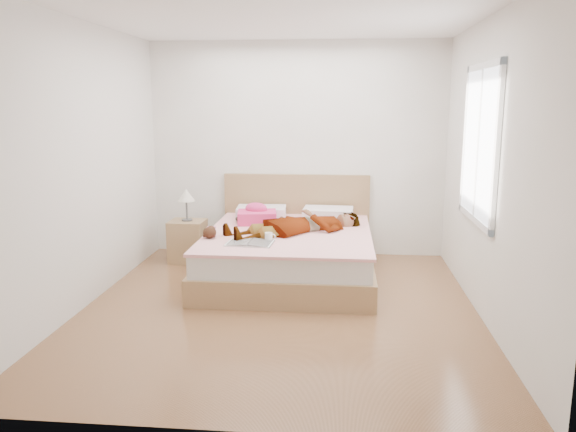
{
  "coord_description": "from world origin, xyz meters",
  "views": [
    {
      "loc": [
        0.55,
        -4.88,
        1.86
      ],
      "look_at": [
        0.0,
        0.85,
        0.7
      ],
      "focal_mm": 35.0,
      "sensor_mm": 36.0,
      "label": 1
    }
  ],
  "objects_px": {
    "woman": "(298,221)",
    "coffee_mug": "(269,237)",
    "towel": "(257,215)",
    "plush_toy": "(210,232)",
    "bed": "(290,251)",
    "magazine": "(250,243)",
    "phone": "(257,207)",
    "nightstand": "(188,238)"
  },
  "relations": [
    {
      "from": "woman",
      "to": "coffee_mug",
      "type": "bearing_deg",
      "value": -61.26
    },
    {
      "from": "towel",
      "to": "coffee_mug",
      "type": "xyz_separation_m",
      "value": [
        0.25,
        -0.84,
        -0.05
      ]
    },
    {
      "from": "coffee_mug",
      "to": "plush_toy",
      "type": "xyz_separation_m",
      "value": [
        -0.62,
        0.08,
        0.02
      ]
    },
    {
      "from": "bed",
      "to": "magazine",
      "type": "height_order",
      "value": "bed"
    },
    {
      "from": "phone",
      "to": "coffee_mug",
      "type": "xyz_separation_m",
      "value": [
        0.25,
        -0.88,
        -0.14
      ]
    },
    {
      "from": "magazine",
      "to": "coffee_mug",
      "type": "height_order",
      "value": "coffee_mug"
    },
    {
      "from": "bed",
      "to": "coffee_mug",
      "type": "height_order",
      "value": "bed"
    },
    {
      "from": "bed",
      "to": "magazine",
      "type": "xyz_separation_m",
      "value": [
        -0.33,
        -0.66,
        0.24
      ]
    },
    {
      "from": "bed",
      "to": "magazine",
      "type": "bearing_deg",
      "value": -116.82
    },
    {
      "from": "towel",
      "to": "nightstand",
      "type": "xyz_separation_m",
      "value": [
        -0.85,
        0.11,
        -0.31
      ]
    },
    {
      "from": "phone",
      "to": "magazine",
      "type": "bearing_deg",
      "value": -119.05
    },
    {
      "from": "woman",
      "to": "phone",
      "type": "bearing_deg",
      "value": -161.79
    },
    {
      "from": "coffee_mug",
      "to": "woman",
      "type": "bearing_deg",
      "value": 61.87
    },
    {
      "from": "bed",
      "to": "towel",
      "type": "xyz_separation_m",
      "value": [
        -0.41,
        0.32,
        0.33
      ]
    },
    {
      "from": "phone",
      "to": "magazine",
      "type": "xyz_separation_m",
      "value": [
        0.07,
        -1.0,
        -0.18
      ]
    },
    {
      "from": "towel",
      "to": "woman",
      "type": "bearing_deg",
      "value": -36.1
    },
    {
      "from": "woman",
      "to": "magazine",
      "type": "relative_size",
      "value": 3.39
    },
    {
      "from": "phone",
      "to": "towel",
      "type": "relative_size",
      "value": 0.2
    },
    {
      "from": "woman",
      "to": "nightstand",
      "type": "relative_size",
      "value": 1.82
    },
    {
      "from": "bed",
      "to": "towel",
      "type": "distance_m",
      "value": 0.61
    },
    {
      "from": "coffee_mug",
      "to": "nightstand",
      "type": "xyz_separation_m",
      "value": [
        -1.1,
        0.95,
        -0.26
      ]
    },
    {
      "from": "plush_toy",
      "to": "nightstand",
      "type": "relative_size",
      "value": 0.24
    },
    {
      "from": "bed",
      "to": "nightstand",
      "type": "distance_m",
      "value": 1.33
    },
    {
      "from": "bed",
      "to": "nightstand",
      "type": "bearing_deg",
      "value": 161.32
    },
    {
      "from": "coffee_mug",
      "to": "bed",
      "type": "bearing_deg",
      "value": 73.33
    },
    {
      "from": "phone",
      "to": "nightstand",
      "type": "relative_size",
      "value": 0.11
    },
    {
      "from": "woman",
      "to": "magazine",
      "type": "bearing_deg",
      "value": -68.45
    },
    {
      "from": "bed",
      "to": "coffee_mug",
      "type": "xyz_separation_m",
      "value": [
        -0.16,
        -0.53,
        0.28
      ]
    },
    {
      "from": "phone",
      "to": "bed",
      "type": "xyz_separation_m",
      "value": [
        0.4,
        -0.35,
        -0.42
      ]
    },
    {
      "from": "plush_toy",
      "to": "coffee_mug",
      "type": "bearing_deg",
      "value": -7.75
    },
    {
      "from": "towel",
      "to": "coffee_mug",
      "type": "distance_m",
      "value": 0.88
    },
    {
      "from": "woman",
      "to": "plush_toy",
      "type": "bearing_deg",
      "value": -98.94
    },
    {
      "from": "woman",
      "to": "magazine",
      "type": "height_order",
      "value": "woman"
    },
    {
      "from": "magazine",
      "to": "coffee_mug",
      "type": "relative_size",
      "value": 4.28
    },
    {
      "from": "towel",
      "to": "magazine",
      "type": "xyz_separation_m",
      "value": [
        0.08,
        -0.97,
        -0.08
      ]
    },
    {
      "from": "plush_toy",
      "to": "magazine",
      "type": "bearing_deg",
      "value": -25.51
    },
    {
      "from": "magazine",
      "to": "coffee_mug",
      "type": "bearing_deg",
      "value": 36.44
    },
    {
      "from": "coffee_mug",
      "to": "plush_toy",
      "type": "bearing_deg",
      "value": 172.25
    },
    {
      "from": "bed",
      "to": "nightstand",
      "type": "height_order",
      "value": "bed"
    },
    {
      "from": "towel",
      "to": "plush_toy",
      "type": "relative_size",
      "value": 2.25
    },
    {
      "from": "phone",
      "to": "coffee_mug",
      "type": "height_order",
      "value": "phone"
    },
    {
      "from": "phone",
      "to": "plush_toy",
      "type": "height_order",
      "value": "phone"
    }
  ]
}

